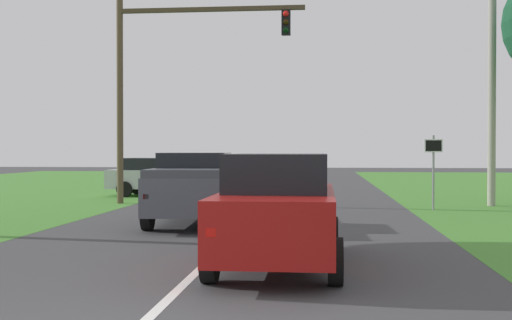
# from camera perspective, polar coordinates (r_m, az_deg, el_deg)

# --- Properties ---
(ground_plane) EXTENTS (120.00, 120.00, 0.00)m
(ground_plane) POSITION_cam_1_polar(r_m,az_deg,el_deg) (16.88, -1.29, -5.99)
(ground_plane) COLOR #424244
(red_suv_near) EXTENTS (2.12, 4.97, 1.95)m
(red_suv_near) POSITION_cam_1_polar(r_m,az_deg,el_deg) (11.56, 1.97, -4.05)
(red_suv_near) COLOR #9E1411
(red_suv_near) RESTS_ON ground_plane
(pickup_truck_lead) EXTENTS (2.47, 5.66, 1.94)m
(pickup_truck_lead) POSITION_cam_1_polar(r_m,az_deg,el_deg) (18.25, -5.13, -2.31)
(pickup_truck_lead) COLOR #4C515B
(pickup_truck_lead) RESTS_ON ground_plane
(traffic_light) EXTENTS (7.08, 0.40, 7.83)m
(traffic_light) POSITION_cam_1_polar(r_m,az_deg,el_deg) (25.33, -7.68, 7.92)
(traffic_light) COLOR brown
(traffic_light) RESTS_ON ground_plane
(keep_moving_sign) EXTENTS (0.60, 0.09, 2.51)m
(keep_moving_sign) POSITION_cam_1_polar(r_m,az_deg,el_deg) (23.04, 14.93, -0.19)
(keep_moving_sign) COLOR gray
(keep_moving_sign) RESTS_ON ground_plane
(crossing_suv_far) EXTENTS (4.80, 2.18, 1.67)m
(crossing_suv_far) POSITION_cam_1_polar(r_m,az_deg,el_deg) (29.46, -7.97, -1.34)
(crossing_suv_far) COLOR silver
(crossing_suv_far) RESTS_ON ground_plane
(utility_pole_right) EXTENTS (0.28, 0.28, 9.56)m
(utility_pole_right) POSITION_cam_1_polar(r_m,az_deg,el_deg) (25.54, 19.53, 7.03)
(utility_pole_right) COLOR #9E998E
(utility_pole_right) RESTS_ON ground_plane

